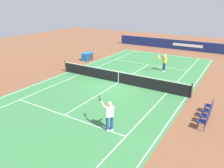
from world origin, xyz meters
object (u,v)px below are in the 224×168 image
object	(u,v)px
spectator_chair_2	(206,115)
tennis_player_far	(164,62)
tennis_ball	(174,81)
tennis_player_near	(109,114)
spectator_chair_3	(204,121)
tennis_net	(118,77)
equipment_cart_tarped	(88,57)
spectator_chair_1	(208,110)
spectator_chair_0	(210,105)

from	to	relation	value
spectator_chair_2	tennis_player_far	bearing A→B (deg)	-147.79
tennis_ball	spectator_chair_2	size ratio (longest dim) A/B	0.08
tennis_player_near	spectator_chair_3	size ratio (longest dim) A/B	1.93
tennis_net	equipment_cart_tarped	world-z (taller)	tennis_net
tennis_player_far	equipment_cart_tarped	distance (m)	8.78
spectator_chair_1	spectator_chair_2	distance (m)	0.70
tennis_ball	spectator_chair_3	distance (m)	7.35
tennis_player_near	equipment_cart_tarped	xyz separation A→B (m)	(-10.82, -9.71, -0.49)
tennis_player_far	spectator_chair_3	size ratio (longest dim) A/B	1.93
tennis_ball	spectator_chair_0	distance (m)	5.57
spectator_chair_0	spectator_chair_2	xyz separation A→B (m)	(1.41, 0.00, 0.00)
spectator_chair_0	tennis_player_near	bearing A→B (deg)	-41.45
tennis_net	tennis_player_near	distance (m)	7.05
spectator_chair_1	spectator_chair_2	size ratio (longest dim) A/B	1.00
spectator_chair_0	spectator_chair_3	world-z (taller)	same
tennis_player_near	spectator_chair_3	bearing A→B (deg)	121.94
tennis_player_near	equipment_cart_tarped	size ratio (longest dim) A/B	1.36
spectator_chair_3	tennis_player_far	bearing A→B (deg)	-149.90
tennis_player_far	spectator_chair_1	size ratio (longest dim) A/B	1.93
tennis_player_near	tennis_player_far	distance (m)	11.46
tennis_player_far	spectator_chair_0	distance (m)	8.45
tennis_ball	spectator_chair_0	size ratio (longest dim) A/B	0.08
tennis_player_near	equipment_cart_tarped	world-z (taller)	tennis_player_near
spectator_chair_3	equipment_cart_tarped	size ratio (longest dim) A/B	0.70
tennis_ball	spectator_chair_1	xyz separation A→B (m)	(5.10, 3.38, 0.49)
tennis_ball	spectator_chair_0	xyz separation A→B (m)	(4.39, 3.38, 0.49)
tennis_player_far	tennis_net	bearing A→B (deg)	-22.58
tennis_ball	equipment_cart_tarped	size ratio (longest dim) A/B	0.05
tennis_ball	spectator_chair_3	bearing A→B (deg)	27.49
tennis_ball	tennis_net	bearing A→B (deg)	-54.27
tennis_net	tennis_ball	bearing A→B (deg)	125.73
tennis_net	spectator_chair_1	size ratio (longest dim) A/B	13.30
spectator_chair_0	equipment_cart_tarped	xyz separation A→B (m)	(-6.12, -13.86, -0.08)
tennis_net	tennis_ball	xyz separation A→B (m)	(-2.77, 3.85, -0.46)
tennis_player_near	tennis_player_far	xyz separation A→B (m)	(-11.41, -0.97, 0.00)
tennis_net	tennis_player_far	size ratio (longest dim) A/B	6.89
spectator_chair_0	tennis_net	bearing A→B (deg)	-102.66
tennis_player_near	spectator_chair_3	world-z (taller)	tennis_player_near
tennis_player_near	tennis_player_far	bearing A→B (deg)	-175.16
spectator_chair_2	equipment_cart_tarped	bearing A→B (deg)	-118.52
spectator_chair_2	spectator_chair_1	bearing A→B (deg)	180.00
tennis_player_far	tennis_ball	bearing A→B (deg)	36.75
spectator_chair_2	equipment_cart_tarped	distance (m)	15.78
tennis_net	spectator_chair_2	distance (m)	7.84
tennis_player_far	tennis_ball	xyz separation A→B (m)	(2.32, 1.73, -0.90)
spectator_chair_0	spectator_chair_1	bearing A→B (deg)	0.00
tennis_player_near	tennis_ball	distance (m)	9.17
tennis_net	tennis_player_near	xyz separation A→B (m)	(6.32, 3.08, 0.44)
tennis_net	equipment_cart_tarped	distance (m)	8.01
tennis_ball	spectator_chair_3	world-z (taller)	spectator_chair_3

